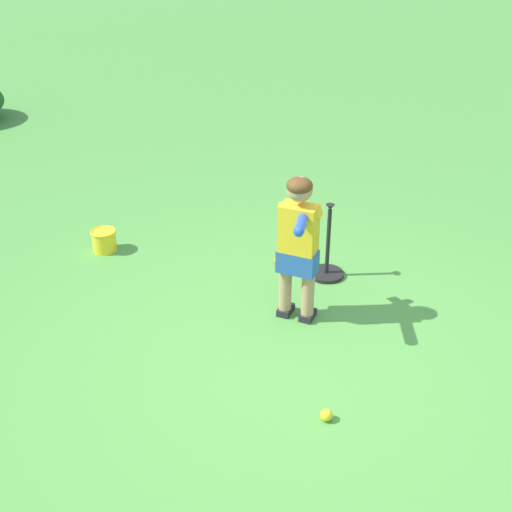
{
  "coord_description": "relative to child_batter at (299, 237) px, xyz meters",
  "views": [
    {
      "loc": [
        -3.33,
        -0.83,
        2.71
      ],
      "look_at": [
        0.57,
        0.42,
        0.45
      ],
      "focal_mm": 46.94,
      "sensor_mm": 36.0,
      "label": 1
    }
  ],
  "objects": [
    {
      "name": "play_ball_center_lawn",
      "position": [
        0.7,
        0.33,
        -0.61
      ],
      "size": [
        0.08,
        0.08,
        0.08
      ],
      "primitive_type": "sphere",
      "color": "orange",
      "rests_on": "ground"
    },
    {
      "name": "child_batter",
      "position": [
        0.0,
        0.0,
        0.0
      ],
      "size": [
        0.63,
        0.33,
        1.08
      ],
      "color": "#232328",
      "rests_on": "ground"
    },
    {
      "name": "ground_plane",
      "position": [
        -0.57,
        -0.12,
        -0.65
      ],
      "size": [
        40.0,
        40.0,
        0.0
      ],
      "primitive_type": "plane",
      "color": "#519942"
    },
    {
      "name": "batting_tee",
      "position": [
        0.65,
        -0.08,
        -0.55
      ],
      "size": [
        0.28,
        0.28,
        0.62
      ],
      "color": "black",
      "rests_on": "ground"
    },
    {
      "name": "toy_bucket",
      "position": [
        0.48,
        1.81,
        -0.55
      ],
      "size": [
        0.22,
        0.22,
        0.19
      ],
      "color": "yellow",
      "rests_on": "ground"
    },
    {
      "name": "play_ball_far_right",
      "position": [
        -0.98,
        -0.44,
        -0.61
      ],
      "size": [
        0.07,
        0.07,
        0.07
      ],
      "primitive_type": "sphere",
      "color": "yellow",
      "rests_on": "ground"
    }
  ]
}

